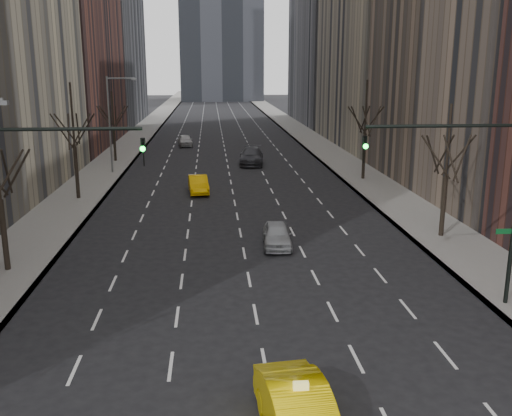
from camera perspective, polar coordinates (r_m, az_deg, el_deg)
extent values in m
cube|color=slate|center=(81.20, -12.06, 6.64)|extent=(4.50, 320.00, 0.15)
cube|color=slate|center=(81.72, 5.36, 6.93)|extent=(4.50, 320.00, 0.15)
cylinder|color=black|center=(30.81, -23.88, -2.48)|extent=(0.28, 0.28, 3.57)
cylinder|color=black|center=(30.89, -23.66, 3.34)|extent=(0.42, 1.80, 2.52)
cylinder|color=black|center=(30.17, -22.81, 3.19)|extent=(1.74, 0.72, 2.52)
cylinder|color=black|center=(29.42, -23.59, 2.86)|extent=(1.46, 1.25, 2.52)
cylinder|color=black|center=(45.76, -17.50, 3.42)|extent=(0.28, 0.28, 3.99)
cylinder|color=black|center=(45.22, -17.90, 8.86)|extent=(0.16, 0.16, 4.75)
cylinder|color=black|center=(46.11, -17.38, 7.55)|extent=(0.42, 1.80, 2.52)
cylinder|color=black|center=(45.43, -16.71, 7.51)|extent=(1.74, 0.72, 2.52)
cylinder|color=black|center=(44.64, -17.12, 7.38)|extent=(1.46, 1.25, 2.52)
cylinder|color=black|center=(44.54, -18.22, 7.29)|extent=(0.42, 1.80, 2.52)
cylinder|color=black|center=(45.23, -18.88, 7.33)|extent=(1.74, 0.72, 2.52)
cylinder|color=black|center=(46.01, -18.45, 7.46)|extent=(1.46, 1.25, 2.52)
cylinder|color=black|center=(63.27, -13.95, 6.13)|extent=(0.28, 0.28, 3.36)
cylinder|color=black|center=(62.90, -14.15, 9.45)|extent=(0.16, 0.16, 4.00)
cylinder|color=black|center=(63.77, -13.85, 8.83)|extent=(0.42, 1.80, 2.52)
cylinder|color=black|center=(63.13, -13.33, 8.81)|extent=(1.74, 0.72, 2.52)
cylinder|color=black|center=(62.32, -13.58, 8.73)|extent=(1.46, 1.25, 2.52)
cylinder|color=black|center=(62.16, -14.37, 8.67)|extent=(0.42, 1.80, 2.52)
cylinder|color=black|center=(62.81, -14.89, 8.69)|extent=(1.74, 0.72, 2.52)
cylinder|color=black|center=(63.62, -14.62, 8.77)|extent=(1.46, 1.25, 2.52)
cylinder|color=black|center=(35.66, 18.22, 0.15)|extent=(0.28, 0.28, 3.57)
cylinder|color=black|center=(34.98, 18.70, 6.38)|extent=(0.16, 0.16, 4.25)
cylinder|color=black|center=(35.92, 18.29, 5.15)|extent=(0.42, 1.80, 2.52)
cylinder|color=black|center=(35.68, 19.61, 4.99)|extent=(1.74, 0.72, 2.52)
cylinder|color=black|center=(34.86, 19.94, 4.77)|extent=(1.46, 1.25, 2.52)
cylinder|color=black|center=(34.27, 18.90, 4.70)|extent=(0.42, 1.80, 2.52)
cylinder|color=black|center=(34.52, 17.54, 4.87)|extent=(1.74, 0.72, 2.52)
cylinder|color=black|center=(35.35, 17.26, 5.09)|extent=(1.46, 1.25, 2.52)
cylinder|color=black|center=(52.35, 10.73, 5.08)|extent=(0.28, 0.28, 3.99)
cylinder|color=black|center=(51.87, 10.96, 9.85)|extent=(0.16, 0.16, 4.75)
cylinder|color=black|center=(52.81, 10.81, 8.68)|extent=(0.42, 1.80, 2.52)
cylinder|color=black|center=(52.46, 11.67, 8.61)|extent=(1.74, 0.72, 2.52)
cylinder|color=black|center=(51.61, 11.77, 8.52)|extent=(1.46, 1.25, 2.52)
cylinder|color=black|center=(51.11, 10.98, 8.50)|extent=(0.42, 1.80, 2.52)
cylinder|color=black|center=(51.47, 10.11, 8.58)|extent=(1.74, 0.72, 2.52)
cylinder|color=black|center=(52.32, 10.03, 8.67)|extent=(1.46, 1.25, 2.52)
cylinder|color=black|center=(22.77, -19.52, 7.44)|extent=(6.50, 0.14, 0.14)
imported|color=black|center=(22.27, -11.20, 5.51)|extent=(0.18, 0.22, 1.10)
sphere|color=#0CFF33|center=(22.08, -11.27, 5.82)|extent=(0.20, 0.20, 0.20)
cylinder|color=black|center=(23.89, 18.49, 7.79)|extent=(6.50, 0.14, 0.14)
imported|color=black|center=(22.93, 10.78, 5.77)|extent=(0.18, 0.22, 1.10)
sphere|color=#0CFF33|center=(22.74, 10.91, 6.07)|extent=(0.20, 0.20, 0.20)
cube|color=#0C5926|center=(25.91, 23.56, -2.16)|extent=(0.70, 0.04, 0.22)
cube|color=slate|center=(21.11, -24.20, 9.58)|extent=(0.50, 0.22, 0.15)
cylinder|color=slate|center=(55.96, -14.43, 8.04)|extent=(0.16, 0.16, 9.00)
cylinder|color=slate|center=(55.51, -13.35, 12.51)|extent=(2.60, 0.14, 0.14)
cube|color=slate|center=(55.35, -12.09, 12.47)|extent=(0.50, 0.22, 0.15)
imported|color=yellow|center=(16.54, 4.45, -20.00)|extent=(2.28, 5.02, 1.60)
imported|color=#9B9EA3|center=(32.61, 2.12, -2.69)|extent=(1.87, 4.09, 1.36)
imported|color=#FBB605|center=(46.63, -5.79, 2.38)|extent=(1.87, 4.39, 1.41)
imported|color=#2E2F34|center=(60.15, -0.45, 5.22)|extent=(2.95, 6.15, 1.73)
imported|color=#B9B9B9|center=(74.72, -7.09, 6.73)|extent=(2.17, 4.43, 1.46)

